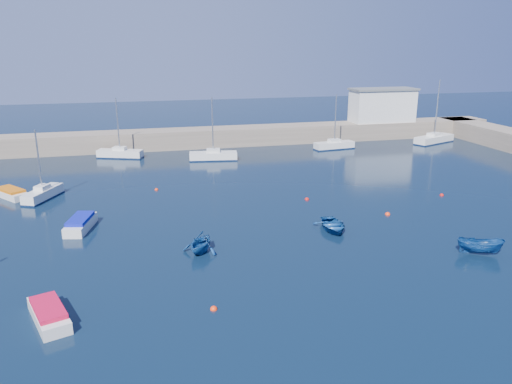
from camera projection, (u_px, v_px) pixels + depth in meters
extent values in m
plane|color=black|center=(294.00, 287.00, 31.21)|extent=(220.00, 220.00, 0.00)
cube|color=#7C6E5E|center=(196.00, 138.00, 73.58)|extent=(96.00, 4.50, 2.60)
cube|color=silver|center=(382.00, 106.00, 79.54)|extent=(10.00, 4.00, 5.00)
cube|color=silver|center=(43.00, 194.00, 48.77)|extent=(3.44, 5.21, 1.00)
cylinder|color=#B7BABC|center=(39.00, 160.00, 47.80)|extent=(0.15, 0.15, 5.85)
cube|color=silver|center=(120.00, 154.00, 66.54)|extent=(6.17, 3.71, 1.06)
cylinder|color=#B7BABC|center=(118.00, 124.00, 65.41)|extent=(0.16, 0.16, 6.87)
cube|color=silver|center=(213.00, 156.00, 65.15)|extent=(6.33, 2.58, 1.07)
cylinder|color=#B7BABC|center=(213.00, 125.00, 63.99)|extent=(0.16, 0.16, 7.07)
cube|color=silver|center=(334.00, 145.00, 72.07)|extent=(6.05, 2.36, 1.03)
cylinder|color=#B7BABC|center=(335.00, 118.00, 70.95)|extent=(0.15, 0.15, 6.78)
cube|color=silver|center=(434.00, 139.00, 76.50)|extent=(7.56, 4.67, 1.11)
cylinder|color=#B7BABC|center=(437.00, 108.00, 75.14)|extent=(0.16, 0.16, 8.43)
cube|color=silver|center=(49.00, 315.00, 27.32)|extent=(2.81, 4.48, 0.69)
cube|color=#C00D34|center=(48.00, 308.00, 27.19)|extent=(2.38, 3.46, 0.26)
cube|color=silver|center=(81.00, 225.00, 40.85)|extent=(2.48, 4.57, 0.77)
cube|color=#0E179D|center=(80.00, 219.00, 40.69)|extent=(2.16, 3.50, 0.29)
cube|color=silver|center=(11.00, 194.00, 49.41)|extent=(3.95, 4.44, 0.66)
cube|color=#CE640B|center=(10.00, 190.00, 49.28)|extent=(3.21, 3.52, 0.25)
imported|color=navy|center=(333.00, 225.00, 40.69)|extent=(3.06, 4.03, 0.78)
imported|color=navy|center=(201.00, 242.00, 36.19)|extent=(3.83, 3.97, 1.60)
imported|color=navy|center=(480.00, 246.00, 35.94)|extent=(3.42, 2.52, 1.24)
sphere|color=#FF330D|center=(214.00, 309.00, 28.60)|extent=(0.43, 0.43, 0.43)
sphere|color=red|center=(307.00, 200.00, 48.73)|extent=(0.44, 0.44, 0.44)
sphere|color=#FF330D|center=(388.00, 215.00, 44.46)|extent=(0.47, 0.47, 0.47)
sphere|color=#FF330D|center=(156.00, 190.00, 51.97)|extent=(0.38, 0.38, 0.38)
sphere|color=red|center=(442.00, 195.00, 50.08)|extent=(0.42, 0.42, 0.42)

